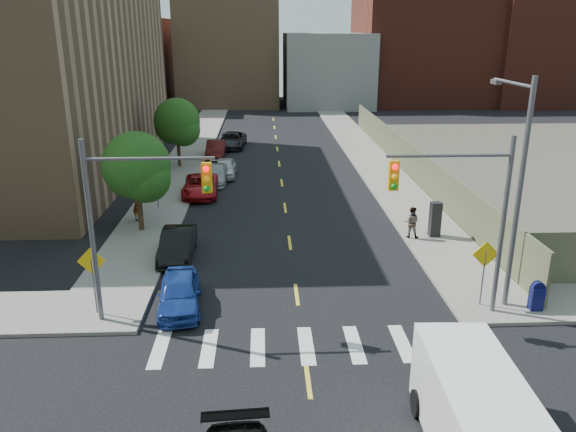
{
  "coord_description": "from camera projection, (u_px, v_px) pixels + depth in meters",
  "views": [
    {
      "loc": [
        -1.32,
        -13.15,
        10.54
      ],
      "look_at": [
        -0.16,
        12.4,
        2.0
      ],
      "focal_mm": 35.0,
      "sensor_mm": 36.0,
      "label": 1
    }
  ],
  "objects": [
    {
      "name": "parked_car_white",
      "position": [
        225.0,
        168.0,
        41.95
      ],
      "size": [
        1.62,
        4.01,
        1.36
      ],
      "primitive_type": "imported",
      "rotation": [
        0.0,
        0.0,
        0.0
      ],
      "color": "silver",
      "rests_on": "ground"
    },
    {
      "name": "parked_car_maroon",
      "position": [
        216.0,
        150.0,
        47.85
      ],
      "size": [
        1.67,
        4.57,
        1.5
      ],
      "primitive_type": "imported",
      "rotation": [
        0.0,
        0.0,
        0.02
      ],
      "color": "#420E0D",
      "rests_on": "ground"
    },
    {
      "name": "pedestrian_west",
      "position": [
        137.0,
        205.0,
        31.89
      ],
      "size": [
        0.54,
        0.73,
        1.82
      ],
      "primitive_type": "imported",
      "rotation": [
        0.0,
        0.0,
        1.4
      ],
      "color": "gray",
      "rests_on": "sidewalk_nw"
    },
    {
      "name": "bg_bldg_west",
      "position": [
        116.0,
        63.0,
        79.34
      ],
      "size": [
        14.0,
        18.0,
        12.0
      ],
      "primitive_type": "cube",
      "color": "#592319",
      "rests_on": "ground"
    },
    {
      "name": "mailbox",
      "position": [
        537.0,
        296.0,
        21.71
      ],
      "size": [
        0.49,
        0.38,
        1.2
      ],
      "rotation": [
        0.0,
        0.0,
        -0.0
      ],
      "color": "#0D1151",
      "rests_on": "sidewalk_ne"
    },
    {
      "name": "parked_car_silver",
      "position": [
        216.0,
        174.0,
        40.29
      ],
      "size": [
        2.16,
        4.51,
        1.27
      ],
      "primitive_type": "imported",
      "rotation": [
        0.0,
        0.0,
        -0.09
      ],
      "color": "#9C9FA3",
      "rests_on": "ground"
    },
    {
      "name": "parked_car_blue",
      "position": [
        179.0,
        293.0,
        22.07
      ],
      "size": [
        2.0,
        4.16,
        1.37
      ],
      "primitive_type": "imported",
      "rotation": [
        0.0,
        0.0,
        0.1
      ],
      "color": "navy",
      "rests_on": "ground"
    },
    {
      "name": "signal_nw",
      "position": [
        132.0,
        208.0,
        19.85
      ],
      "size": [
        4.59,
        0.3,
        7.0
      ],
      "color": "#59595E",
      "rests_on": "ground"
    },
    {
      "name": "tree_west_near",
      "position": [
        137.0,
        170.0,
        29.62
      ],
      "size": [
        3.66,
        3.64,
        5.52
      ],
      "color": "#332114",
      "rests_on": "ground"
    },
    {
      "name": "payphone",
      "position": [
        435.0,
        219.0,
        29.39
      ],
      "size": [
        0.58,
        0.49,
        1.85
      ],
      "primitive_type": "cube",
      "rotation": [
        0.0,
        0.0,
        0.07
      ],
      "color": "black",
      "rests_on": "sidewalk_ne"
    },
    {
      "name": "signal_ne",
      "position": [
        465.0,
        203.0,
        20.37
      ],
      "size": [
        4.59,
        0.3,
        7.0
      ],
      "color": "#59595E",
      "rests_on": "ground"
    },
    {
      "name": "parked_car_red",
      "position": [
        200.0,
        186.0,
        37.17
      ],
      "size": [
        2.4,
        4.92,
        1.35
      ],
      "primitive_type": "imported",
      "rotation": [
        0.0,
        0.0,
        0.03
      ],
      "color": "#A31017",
      "rests_on": "ground"
    },
    {
      "name": "sidewalk_ne",
      "position": [
        354.0,
        140.0,
        55.49
      ],
      "size": [
        3.5,
        73.0,
        0.15
      ],
      "primitive_type": "cube",
      "color": "gray",
      "rests_on": "ground"
    },
    {
      "name": "fence_north",
      "position": [
        407.0,
        158.0,
        42.41
      ],
      "size": [
        0.12,
        44.0,
        2.5
      ],
      "primitive_type": "cube",
      "color": "#5C6245",
      "rests_on": "ground"
    },
    {
      "name": "cargo_van",
      "position": [
        474.0,
        412.0,
        14.23
      ],
      "size": [
        2.44,
        5.49,
        2.48
      ],
      "rotation": [
        0.0,
        0.0,
        -0.04
      ],
      "color": "white",
      "rests_on": "ground"
    },
    {
      "name": "bg_bldg_fareast",
      "position": [
        534.0,
        40.0,
        80.97
      ],
      "size": [
        14.0,
        16.0,
        18.0
      ],
      "primitive_type": "cube",
      "color": "#592319",
      "rests_on": "ground"
    },
    {
      "name": "warn_sign_nw",
      "position": [
        92.0,
        269.0,
        21.05
      ],
      "size": [
        1.06,
        0.06,
        2.83
      ],
      "color": "#59595E",
      "rests_on": "ground"
    },
    {
      "name": "bg_bldg_east",
      "position": [
        420.0,
        47.0,
        82.49
      ],
      "size": [
        18.0,
        18.0,
        16.0
      ],
      "primitive_type": "cube",
      "color": "#592319",
      "rests_on": "ground"
    },
    {
      "name": "smokestack",
      "position": [
        566.0,
        3.0,
        79.56
      ],
      "size": [
        1.8,
        1.8,
        28.0
      ],
      "primitive_type": "cylinder",
      "color": "#8C6B4C",
      "rests_on": "ground"
    },
    {
      "name": "bg_bldg_midwest",
      "position": [
        229.0,
        51.0,
        81.45
      ],
      "size": [
        14.0,
        16.0,
        15.0
      ],
      "primitive_type": "cube",
      "color": "#8C6B4C",
      "rests_on": "ground"
    },
    {
      "name": "parked_car_black",
      "position": [
        178.0,
        244.0,
        27.02
      ],
      "size": [
        1.51,
        4.26,
        1.4
      ],
      "primitive_type": "imported",
      "rotation": [
        0.0,
        0.0,
        0.01
      ],
      "color": "black",
      "rests_on": "ground"
    },
    {
      "name": "tree_west_far",
      "position": [
        177.0,
        124.0,
        43.83
      ],
      "size": [
        3.66,
        3.64,
        5.52
      ],
      "color": "#332114",
      "rests_on": "ground"
    },
    {
      "name": "warn_sign_midwest",
      "position": [
        156.0,
        178.0,
        33.84
      ],
      "size": [
        1.06,
        0.06,
        2.83
      ],
      "color": "#59595E",
      "rests_on": "ground"
    },
    {
      "name": "streetlight_ne",
      "position": [
        516.0,
        178.0,
        21.1
      ],
      "size": [
        0.25,
        3.7,
        9.0
      ],
      "color": "#59595E",
      "rests_on": "ground"
    },
    {
      "name": "warn_sign_ne",
      "position": [
        485.0,
        262.0,
        21.7
      ],
      "size": [
        1.06,
        0.06,
        2.83
      ],
      "color": "#59595E",
      "rests_on": "ground"
    },
    {
      "name": "ground",
      "position": [
        314.0,
        421.0,
        15.86
      ],
      "size": [
        160.0,
        160.0,
        0.0
      ],
      "primitive_type": "plane",
      "color": "black",
      "rests_on": "ground"
    },
    {
      "name": "pedestrian_east",
      "position": [
        411.0,
        222.0,
        29.21
      ],
      "size": [
        0.96,
        0.85,
        1.66
      ],
      "primitive_type": "imported",
      "rotation": [
        0.0,
        0.0,
        2.83
      ],
      "color": "gray",
      "rests_on": "sidewalk_ne"
    },
    {
      "name": "parked_car_grey",
      "position": [
        232.0,
        140.0,
        52.26
      ],
      "size": [
        2.7,
        5.23,
        1.41
      ],
      "primitive_type": "imported",
      "rotation": [
        0.0,
        0.0,
        -0.07
      ],
      "color": "#232227",
      "rests_on": "ground"
    },
    {
      "name": "bg_bldg_center",
      "position": [
        326.0,
        69.0,
        80.95
      ],
      "size": [
        12.0,
        16.0,
        10.0
      ],
      "primitive_type": "cube",
      "color": "gray",
      "rests_on": "ground"
    },
    {
      "name": "sidewalk_nw",
      "position": [
        197.0,
        142.0,
        54.83
      ],
      "size": [
        3.5,
        73.0,
        0.15
      ],
      "primitive_type": "cube",
      "color": "gray",
      "rests_on": "ground"
    }
  ]
}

